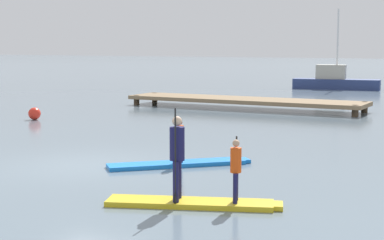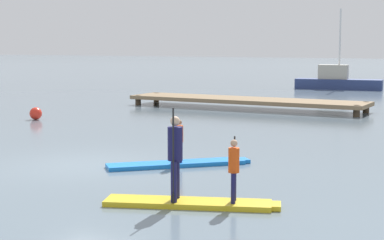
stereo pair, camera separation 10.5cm
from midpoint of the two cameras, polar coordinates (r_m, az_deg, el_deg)
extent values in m
plane|color=slate|center=(16.06, -9.73, -4.02)|extent=(240.00, 240.00, 0.00)
cube|color=blue|center=(15.66, -1.58, -4.02)|extent=(2.93, 2.86, 0.10)
cube|color=blue|center=(16.19, 4.54, -3.67)|extent=(0.48, 0.48, 0.09)
cylinder|color=#19194C|center=(15.73, -1.38, -2.85)|extent=(0.08, 0.08, 0.50)
cylinder|color=#19194C|center=(15.52, -1.18, -2.98)|extent=(0.08, 0.08, 0.50)
cylinder|color=#E54C14|center=(15.55, -1.28, -1.25)|extent=(0.26, 0.26, 0.41)
sphere|color=#8C664C|center=(15.52, -1.29, -0.20)|extent=(0.12, 0.12, 0.12)
cylinder|color=black|center=(15.73, -1.44, -1.77)|extent=(0.03, 0.03, 1.09)
cube|color=black|center=(15.81, -1.43, -3.40)|extent=(0.12, 0.12, 0.18)
cube|color=gold|center=(11.88, -0.47, -7.57)|extent=(3.17, 1.71, 0.10)
cube|color=gold|center=(11.78, 7.44, -7.76)|extent=(0.38, 0.51, 0.09)
cylinder|color=#19194C|center=(11.97, -1.49, -5.34)|extent=(0.12, 0.12, 0.76)
cylinder|color=#19194C|center=(11.65, -1.74, -5.68)|extent=(0.12, 0.12, 0.76)
cylinder|color=#19194C|center=(11.68, -1.62, -2.17)|extent=(0.36, 0.36, 0.63)
sphere|color=beige|center=(11.62, -1.63, -0.10)|extent=(0.18, 0.18, 0.18)
cylinder|color=black|center=(11.51, -1.78, -3.28)|extent=(0.03, 0.03, 1.77)
cube|color=black|center=(11.68, -1.77, -7.12)|extent=(0.08, 0.14, 0.18)
cylinder|color=#19194C|center=(11.84, 3.78, -5.99)|extent=(0.09, 0.09, 0.56)
cylinder|color=#19194C|center=(11.60, 3.70, -6.26)|extent=(0.09, 0.09, 0.56)
cylinder|color=#E54C14|center=(11.61, 3.76, -3.67)|extent=(0.27, 0.27, 0.46)
sphere|color=tan|center=(11.56, 3.77, -2.12)|extent=(0.13, 0.13, 0.13)
cylinder|color=black|center=(11.82, 3.81, -4.39)|extent=(0.03, 0.03, 1.22)
cube|color=black|center=(11.93, 3.79, -6.83)|extent=(0.08, 0.14, 0.18)
cube|color=navy|center=(43.17, 12.94, 3.20)|extent=(5.81, 2.12, 0.68)
cube|color=#B2AD9E|center=(43.18, 12.48, 4.31)|extent=(2.03, 1.21, 0.95)
cylinder|color=silver|center=(43.09, 13.07, 7.39)|extent=(0.12, 0.12, 3.71)
cube|color=#846B4C|center=(29.50, 4.64, 1.81)|extent=(11.44, 2.34, 0.18)
cylinder|color=#473828|center=(31.30, -5.17, 1.81)|extent=(0.28, 0.28, 0.49)
cylinder|color=#473828|center=(32.76, -3.52, 2.06)|extent=(0.28, 0.28, 0.49)
cylinder|color=#473828|center=(27.00, 14.53, 0.80)|extent=(0.28, 0.28, 0.49)
cylinder|color=#473828|center=(28.68, 15.33, 1.13)|extent=(0.28, 0.28, 0.49)
sphere|color=red|center=(25.89, -14.27, 0.57)|extent=(0.50, 0.50, 0.50)
camera|label=1|loc=(0.05, -90.17, -0.02)|focal=58.56mm
camera|label=2|loc=(0.05, 89.83, 0.02)|focal=58.56mm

